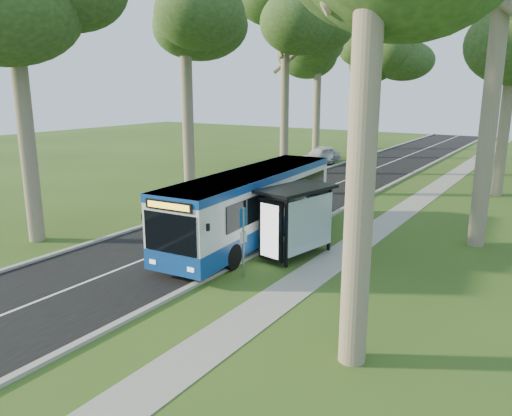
{
  "coord_description": "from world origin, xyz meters",
  "views": [
    {
      "loc": [
        10.6,
        -17.01,
        6.8
      ],
      "look_at": [
        -0.9,
        1.07,
        1.6
      ],
      "focal_mm": 35.0,
      "sensor_mm": 36.0,
      "label": 1
    }
  ],
  "objects": [
    {
      "name": "tree_west_c",
      "position": [
        -9.0,
        18.0,
        11.15
      ],
      "size": [
        5.2,
        5.2,
        15.05
      ],
      "color": "#7A6B56",
      "rests_on": "ground"
    },
    {
      "name": "road",
      "position": [
        -3.5,
        10.0,
        0.01
      ],
      "size": [
        7.0,
        100.0,
        0.02
      ],
      "primitive_type": "cube",
      "color": "black",
      "rests_on": "ground"
    },
    {
      "name": "bus",
      "position": [
        -1.2,
        1.27,
        1.63
      ],
      "size": [
        3.27,
        12.03,
        3.15
      ],
      "rotation": [
        0.0,
        0.0,
        0.07
      ],
      "color": "silver",
      "rests_on": "ground"
    },
    {
      "name": "litter_bin",
      "position": [
        0.74,
        3.06,
        0.55
      ],
      "size": [
        0.62,
        0.62,
        1.08
      ],
      "rotation": [
        0.0,
        0.0,
        0.33
      ],
      "color": "black",
      "rests_on": "ground"
    },
    {
      "name": "bus_shelter",
      "position": [
        1.54,
        0.06,
        2.04
      ],
      "size": [
        2.42,
        3.63,
        2.87
      ],
      "rotation": [
        0.0,
        0.0,
        -0.19
      ],
      "color": "black",
      "rests_on": "ground"
    },
    {
      "name": "centre_line",
      "position": [
        -3.5,
        10.0,
        0.02
      ],
      "size": [
        0.12,
        100.0,
        0.0
      ],
      "primitive_type": "cube",
      "color": "white",
      "rests_on": "road"
    },
    {
      "name": "footpath",
      "position": [
        3.0,
        10.0,
        0.01
      ],
      "size": [
        1.5,
        100.0,
        0.02
      ],
      "primitive_type": "cube",
      "color": "gray",
      "rests_on": "ground"
    },
    {
      "name": "tree_west_e",
      "position": [
        -8.5,
        38.0,
        11.26
      ],
      "size": [
        5.2,
        5.2,
        15.2
      ],
      "color": "#7A6B56",
      "rests_on": "ground"
    },
    {
      "name": "kerb_east",
      "position": [
        0.0,
        10.0,
        0.06
      ],
      "size": [
        0.25,
        100.0,
        0.12
      ],
      "primitive_type": "cube",
      "color": "#9E9B93",
      "rests_on": "ground"
    },
    {
      "name": "kerb_west",
      "position": [
        -7.0,
        10.0,
        0.06
      ],
      "size": [
        0.25,
        100.0,
        0.12
      ],
      "primitive_type": "cube",
      "color": "#9E9B93",
      "rests_on": "ground"
    },
    {
      "name": "car_silver",
      "position": [
        -8.68,
        25.27,
        0.7
      ],
      "size": [
        3.05,
        4.48,
        1.4
      ],
      "primitive_type": "imported",
      "rotation": [
        0.0,
        0.0,
        0.41
      ],
      "color": "#97999E",
      "rests_on": "ground"
    },
    {
      "name": "tree_west_d",
      "position": [
        -11.0,
        28.0,
        12.66
      ],
      "size": [
        5.2,
        5.2,
        17.11
      ],
      "color": "#7A6B56",
      "rests_on": "ground"
    },
    {
      "name": "ground",
      "position": [
        0.0,
        0.0,
        0.0
      ],
      "size": [
        120.0,
        120.0,
        0.0
      ],
      "primitive_type": "plane",
      "color": "#2E4A17",
      "rests_on": "ground"
    },
    {
      "name": "bus_stop_sign",
      "position": [
        0.97,
        -2.72,
        1.64
      ],
      "size": [
        0.1,
        0.37,
        2.64
      ],
      "rotation": [
        0.0,
        0.0,
        -0.12
      ],
      "color": "gray",
      "rests_on": "ground"
    },
    {
      "name": "car_white",
      "position": [
        -8.69,
        24.12,
        0.76
      ],
      "size": [
        2.76,
        4.76,
        1.52
      ],
      "primitive_type": "imported",
      "rotation": [
        0.0,
        0.0,
        -0.23
      ],
      "color": "silver",
      "rests_on": "ground"
    }
  ]
}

